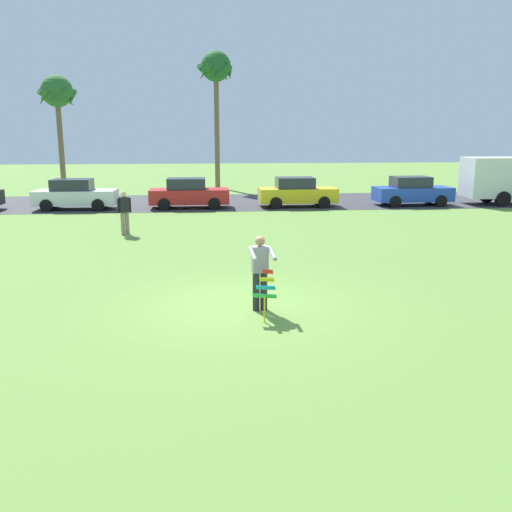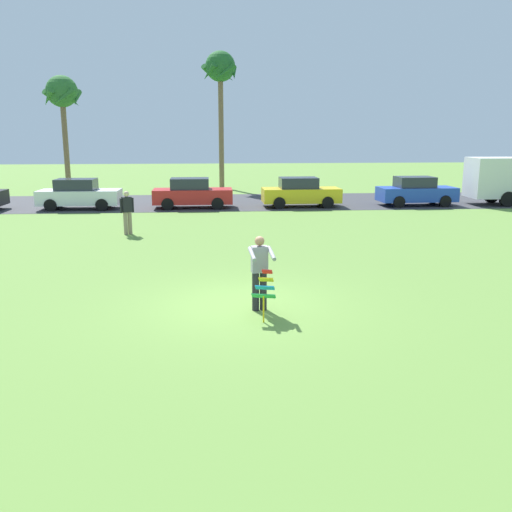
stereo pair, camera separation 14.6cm
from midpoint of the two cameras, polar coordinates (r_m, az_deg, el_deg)
name	(u,v)px [view 2 (the right image)]	position (r m, az deg, el deg)	size (l,w,h in m)	color
ground_plane	(241,305)	(13.11, -1.20, -5.11)	(120.00, 120.00, 0.00)	olive
road_strip	(223,202)	(32.40, -3.27, 5.59)	(120.00, 8.00, 0.01)	#38383D
person_kite_flyer	(260,270)	(12.49, 0.72, -1.47)	(0.60, 0.70, 1.73)	#26262B
kite_held	(265,289)	(11.91, 1.27, -3.42)	(0.53, 0.70, 1.07)	red
parked_car_white	(79,195)	(30.72, -17.68, 6.07)	(4.24, 1.91, 1.60)	white
parked_car_red	(192,194)	(29.94, -6.47, 6.42)	(4.21, 1.86, 1.60)	red
parked_car_yellow	(300,193)	(30.31, 4.75, 6.54)	(4.23, 1.88, 1.60)	yellow
parked_car_blue	(416,192)	(32.00, 16.34, 6.40)	(4.26, 1.95, 1.60)	#2347B7
palm_tree_left_near	(62,96)	(40.79, -19.29, 15.33)	(2.58, 2.71, 7.72)	brown
palm_tree_right_near	(220,73)	(40.79, -3.59, 18.34)	(2.58, 2.71, 9.53)	brown
person_walker_near	(127,211)	(22.53, -12.98, 4.53)	(0.52, 0.36, 1.73)	gray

